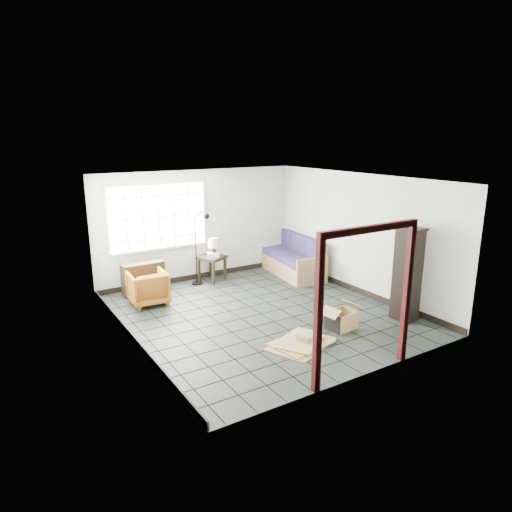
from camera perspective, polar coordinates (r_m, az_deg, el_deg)
ground at (r=8.93m, az=0.65°, el=-7.25°), size 5.50×5.50×0.00m
room_shell at (r=8.46m, az=0.58°, el=3.40°), size 5.02×5.52×2.61m
window_panel at (r=10.41m, az=-12.12°, el=4.80°), size 2.32×0.08×1.52m
doorway_trim at (r=6.48m, az=13.69°, el=-3.36°), size 1.80×0.08×2.20m
futon_sofa at (r=11.44m, az=4.60°, el=-0.45°), size 1.10×2.26×0.96m
armchair at (r=9.60m, az=-13.37°, el=-3.67°), size 0.77×0.73×0.75m
side_table at (r=10.82m, az=-5.54°, el=-0.56°), size 0.73×0.73×0.60m
table_lamp at (r=10.72m, az=-5.30°, el=1.55°), size 0.35×0.35×0.43m
projector at (r=10.73m, az=-5.38°, el=0.18°), size 0.34×0.31×0.10m
floor_lamp at (r=10.54m, az=-6.86°, el=1.36°), size 0.50×0.31×1.72m
console_shelf at (r=10.26m, az=-13.91°, el=-2.66°), size 0.90×0.37×0.69m
tall_shelf at (r=8.85m, az=18.39°, el=-2.10°), size 0.42×0.51×1.76m
pot at (r=8.66m, az=18.73°, el=3.78°), size 0.18×0.18×0.11m
open_box at (r=8.38m, az=10.61°, el=-7.83°), size 0.83×0.47×0.45m
cardboard_pile at (r=7.73m, az=5.75°, el=-10.65°), size 1.30×1.12×0.16m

